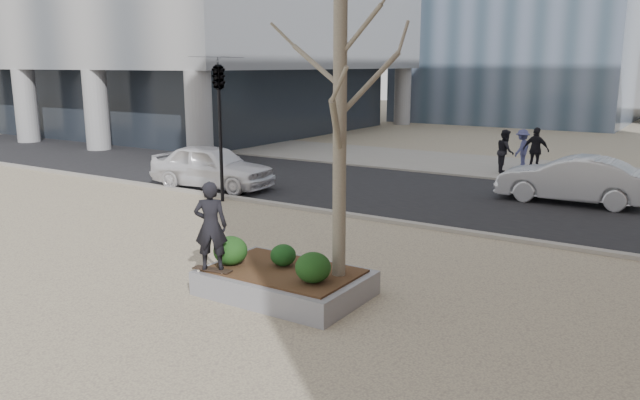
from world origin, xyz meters
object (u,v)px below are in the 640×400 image
Objects in this scene: planter at (285,283)px; police_car at (212,166)px; skateboarder at (211,226)px; skateboard at (212,271)px.

police_car is at bearing 139.46° from planter.
skateboarder reaches higher than police_car.
planter is at bearing -136.33° from police_car.
skateboarder reaches higher than skateboard.
planter is 1.81× the size of skateboarder.
police_car is (-8.18, 7.00, 0.56)m from planter.
skateboarder reaches higher than planter.
skateboarder is (0.00, 0.00, 0.87)m from skateboard.
police_car reaches higher than skateboard.
planter is 0.67× the size of police_car.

